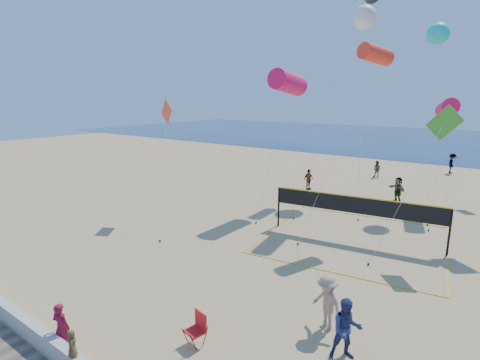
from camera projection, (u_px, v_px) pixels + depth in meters
The scene contains 19 objects.
ground at pixel (183, 331), 11.75m from camera, with size 120.00×120.00×0.00m, color tan.
ocean at pixel (456, 142), 60.48m from camera, with size 140.00×50.00×0.03m, color #10214F.
woman at pixel (61, 327), 10.71m from camera, with size 0.55×0.36×1.50m, color maroon.
toddler at pixel (72, 344), 9.66m from camera, with size 0.37×0.24×0.75m, color brown.
bystander_a at pixel (347, 329), 10.38m from camera, with size 0.87×0.68×1.80m, color navy.
bystander_b at pixel (327, 303), 11.69m from camera, with size 1.18×0.68×1.82m, color tan.
far_person_0 at pixel (308, 179), 29.42m from camera, with size 0.95×0.40×1.62m, color gray.
far_person_1 at pixel (398, 189), 26.00m from camera, with size 1.63×0.52×1.75m, color gray.
far_person_3 at pixel (377, 169), 33.84m from camera, with size 0.73×0.57×1.50m, color gray.
far_person_4 at pixel (452, 164), 35.59m from camera, with size 1.22×0.70×1.89m, color gray.
camp_chair at pixel (198, 327), 11.06m from camera, with size 0.63×0.75×1.11m.
volleyball_net at pixel (356, 210), 18.95m from camera, with size 9.71×9.58×2.31m.
kite_0 at pixel (288, 83), 23.28m from camera, with size 1.27×5.53×8.87m.
kite_2 at pixel (376, 55), 19.13m from camera, with size 2.51×5.69×9.87m.
kite_3 at pixel (166, 118), 22.14m from camera, with size 3.92×4.01×7.07m.
kite_4 at pixel (441, 129), 16.61m from camera, with size 2.66×3.71×6.88m.
kite_6 at pixel (364, 17), 27.41m from camera, with size 4.23×8.94×13.72m.
kite_7 at pixel (438, 34), 24.09m from camera, with size 2.44×6.50×11.85m.
kite_10 at pixel (447, 108), 23.49m from camera, with size 1.72×6.64×7.14m.
Camera 1 is at (7.62, -7.33, 7.22)m, focal length 28.00 mm.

